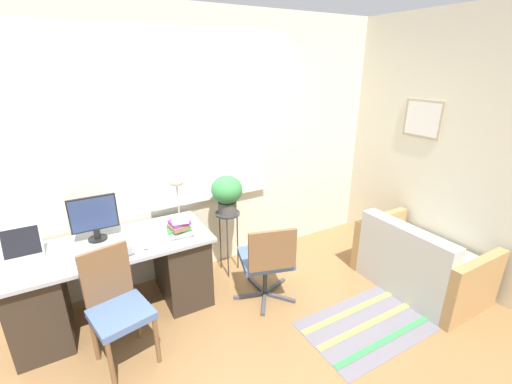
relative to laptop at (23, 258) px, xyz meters
name	(u,v)px	position (x,y,z in m)	size (l,w,h in m)	color
ground_plane	(204,312)	(1.30, -0.37, -0.78)	(14.00, 14.00, 0.00)	olive
wall_back_with_window	(169,152)	(1.31, 0.42, 0.57)	(9.00, 0.12, 2.70)	beige
wall_right_with_picture	(407,141)	(3.84, -0.37, 0.57)	(0.08, 9.00, 2.70)	beige
desk	(116,279)	(0.62, -0.01, -0.40)	(1.67, 0.71, 0.73)	#9EA3A8
laptop	(23,258)	(0.00, 0.00, 0.00)	(0.28, 0.36, 0.25)	#B7B7BC
monitor	(94,217)	(0.54, 0.14, 0.16)	(0.39, 0.16, 0.40)	black
keyboard	(107,257)	(0.57, -0.23, -0.05)	(0.40, 0.13, 0.02)	slate
mouse	(146,247)	(0.87, -0.24, -0.04)	(0.04, 0.07, 0.04)	silver
desk_lamp	(177,188)	(1.26, 0.07, 0.32)	(0.13, 0.13, 0.48)	#BCB299
book_stack	(179,227)	(1.19, -0.17, 0.03)	(0.24, 0.20, 0.19)	white
desk_chair_wooden	(117,305)	(0.56, -0.53, -0.30)	(0.47, 0.48, 0.91)	brown
office_chair_swivel	(267,260)	(1.90, -0.50, -0.34)	(0.62, 0.63, 0.83)	#47474C
couch_loveseat	(418,264)	(3.35, -1.08, -0.52)	(0.74, 1.17, 0.74)	beige
plant_stand	(228,221)	(1.79, 0.13, -0.17)	(0.26, 0.26, 0.71)	#333338
potted_plant	(227,192)	(1.79, 0.13, 0.16)	(0.32, 0.32, 0.40)	#514C47
floor_rug_striped	(368,325)	(2.49, -1.25, -0.78)	(1.16, 0.71, 0.01)	slate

